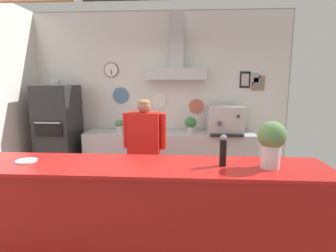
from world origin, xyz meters
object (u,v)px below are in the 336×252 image
object	(u,v)px
condiment_plate	(26,161)
potted_thyme	(119,125)
pizza_oven	(59,134)
shop_worker	(145,155)
pepper_grinder	(223,151)
espresso_machine	(225,120)
potted_basil	(191,124)
basil_vase	(271,143)

from	to	relation	value
condiment_plate	potted_thyme	bearing A→B (deg)	84.36
pizza_oven	shop_worker	size ratio (longest dim) A/B	1.15
potted_thyme	condiment_plate	distance (m)	2.42
pepper_grinder	espresso_machine	bearing A→B (deg)	81.56
pizza_oven	shop_worker	world-z (taller)	pizza_oven
condiment_plate	espresso_machine	bearing A→B (deg)	48.90
potted_basil	condiment_plate	world-z (taller)	potted_basil
pepper_grinder	basil_vase	size ratio (longest dim) A/B	0.69
potted_basil	basil_vase	xyz separation A→B (m)	(0.60, -2.45, 0.25)
potted_thyme	shop_worker	bearing A→B (deg)	-63.38
potted_thyme	pepper_grinder	distance (m)	2.83
pepper_grinder	condiment_plate	xyz separation A→B (m)	(-1.72, 0.01, -0.12)
shop_worker	potted_basil	distance (m)	1.45
shop_worker	pepper_grinder	size ratio (longest dim) A/B	5.82
pizza_oven	espresso_machine	size ratio (longest dim) A/B	3.06
espresso_machine	potted_basil	xyz separation A→B (m)	(-0.58, 0.04, -0.08)
shop_worker	pepper_grinder	xyz separation A→B (m)	(0.83, -1.12, 0.38)
basil_vase	pizza_oven	bearing A→B (deg)	141.51
espresso_machine	potted_thyme	bearing A→B (deg)	179.00
potted_basil	potted_thyme	bearing A→B (deg)	-179.44
pizza_oven	basil_vase	xyz separation A→B (m)	(2.89, -2.29, 0.44)
pizza_oven	potted_basil	xyz separation A→B (m)	(2.28, 0.16, 0.19)
potted_basil	potted_thyme	distance (m)	1.26
basil_vase	condiment_plate	bearing A→B (deg)	178.95
potted_basil	basil_vase	distance (m)	2.54
shop_worker	potted_thyme	bearing A→B (deg)	-57.68
pizza_oven	potted_basil	world-z (taller)	pizza_oven
potted_thyme	basil_vase	world-z (taller)	basil_vase
pizza_oven	potted_basil	size ratio (longest dim) A/B	6.79
pizza_oven	espresso_machine	bearing A→B (deg)	2.29
basil_vase	potted_thyme	bearing A→B (deg)	127.26
pizza_oven	pepper_grinder	world-z (taller)	pizza_oven
pepper_grinder	basil_vase	bearing A→B (deg)	-4.63
shop_worker	pepper_grinder	distance (m)	1.45
espresso_machine	potted_thyme	distance (m)	1.83
potted_basil	pepper_grinder	distance (m)	2.44
shop_worker	potted_basil	xyz separation A→B (m)	(0.61, 1.30, 0.21)
espresso_machine	pepper_grinder	distance (m)	2.41
pepper_grinder	condiment_plate	distance (m)	1.72
potted_thyme	pepper_grinder	world-z (taller)	pepper_grinder
pizza_oven	potted_thyme	bearing A→B (deg)	8.09
shop_worker	condiment_plate	bearing A→B (deg)	57.25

